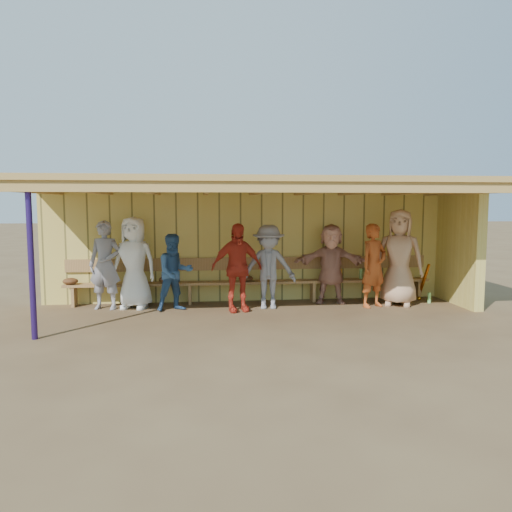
{
  "coord_description": "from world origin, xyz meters",
  "views": [
    {
      "loc": [
        -1.09,
        -9.17,
        2.06
      ],
      "look_at": [
        0.0,
        0.35,
        1.05
      ],
      "focal_mm": 35.0,
      "sensor_mm": 36.0,
      "label": 1
    }
  ],
  "objects_px": {
    "player_h": "(399,258)",
    "bench": "(252,277)",
    "player_c": "(175,272)",
    "player_d": "(237,267)",
    "player_g": "(374,266)",
    "player_e": "(268,267)",
    "player_a": "(105,265)",
    "player_f": "(331,264)",
    "player_b": "(134,263)"
  },
  "relations": [
    {
      "from": "player_h",
      "to": "bench",
      "type": "relative_size",
      "value": 0.26
    },
    {
      "from": "player_f",
      "to": "bench",
      "type": "distance_m",
      "value": 1.67
    },
    {
      "from": "player_e",
      "to": "bench",
      "type": "relative_size",
      "value": 0.22
    },
    {
      "from": "player_g",
      "to": "player_h",
      "type": "xyz_separation_m",
      "value": [
        0.56,
        0.09,
        0.14
      ]
    },
    {
      "from": "player_d",
      "to": "player_h",
      "type": "bearing_deg",
      "value": -9.46
    },
    {
      "from": "player_e",
      "to": "bench",
      "type": "distance_m",
      "value": 0.79
    },
    {
      "from": "player_f",
      "to": "player_g",
      "type": "distance_m",
      "value": 0.88
    },
    {
      "from": "player_a",
      "to": "player_d",
      "type": "bearing_deg",
      "value": 1.42
    },
    {
      "from": "player_a",
      "to": "player_h",
      "type": "relative_size",
      "value": 0.89
    },
    {
      "from": "player_g",
      "to": "player_h",
      "type": "bearing_deg",
      "value": -15.26
    },
    {
      "from": "player_c",
      "to": "player_d",
      "type": "height_order",
      "value": "player_d"
    },
    {
      "from": "player_g",
      "to": "bench",
      "type": "xyz_separation_m",
      "value": [
        -2.36,
        0.78,
        -0.3
      ]
    },
    {
      "from": "player_c",
      "to": "player_e",
      "type": "height_order",
      "value": "player_e"
    },
    {
      "from": "player_c",
      "to": "player_f",
      "type": "xyz_separation_m",
      "value": [
        3.17,
        0.36,
        0.08
      ]
    },
    {
      "from": "player_h",
      "to": "bench",
      "type": "height_order",
      "value": "player_h"
    },
    {
      "from": "player_c",
      "to": "player_e",
      "type": "xyz_separation_m",
      "value": [
        1.82,
        -0.01,
        0.08
      ]
    },
    {
      "from": "player_f",
      "to": "bench",
      "type": "bearing_deg",
      "value": -178.94
    },
    {
      "from": "player_c",
      "to": "bench",
      "type": "xyz_separation_m",
      "value": [
        1.56,
        0.68,
        -0.21
      ]
    },
    {
      "from": "player_d",
      "to": "player_g",
      "type": "xyz_separation_m",
      "value": [
        2.74,
        0.09,
        -0.01
      ]
    },
    {
      "from": "player_g",
      "to": "player_b",
      "type": "bearing_deg",
      "value": 150.29
    },
    {
      "from": "player_d",
      "to": "player_f",
      "type": "distance_m",
      "value": 2.07
    },
    {
      "from": "player_a",
      "to": "player_b",
      "type": "bearing_deg",
      "value": 14.59
    },
    {
      "from": "player_b",
      "to": "player_d",
      "type": "distance_m",
      "value": 2.05
    },
    {
      "from": "player_h",
      "to": "player_b",
      "type": "bearing_deg",
      "value": -158.89
    },
    {
      "from": "player_c",
      "to": "player_f",
      "type": "distance_m",
      "value": 3.2
    },
    {
      "from": "player_g",
      "to": "player_d",
      "type": "bearing_deg",
      "value": 157.18
    },
    {
      "from": "player_e",
      "to": "player_g",
      "type": "height_order",
      "value": "player_g"
    },
    {
      "from": "player_c",
      "to": "player_d",
      "type": "bearing_deg",
      "value": -29.08
    },
    {
      "from": "player_a",
      "to": "player_e",
      "type": "distance_m",
      "value": 3.18
    },
    {
      "from": "player_d",
      "to": "player_b",
      "type": "bearing_deg",
      "value": 153.11
    },
    {
      "from": "player_b",
      "to": "player_c",
      "type": "relative_size",
      "value": 1.22
    },
    {
      "from": "player_d",
      "to": "player_a",
      "type": "bearing_deg",
      "value": 156.63
    },
    {
      "from": "player_d",
      "to": "bench",
      "type": "height_order",
      "value": "player_d"
    },
    {
      "from": "player_e",
      "to": "player_h",
      "type": "distance_m",
      "value": 2.66
    },
    {
      "from": "player_e",
      "to": "player_a",
      "type": "bearing_deg",
      "value": 179.82
    },
    {
      "from": "player_f",
      "to": "player_g",
      "type": "bearing_deg",
      "value": -19.67
    },
    {
      "from": "player_g",
      "to": "player_c",
      "type": "bearing_deg",
      "value": 153.78
    },
    {
      "from": "player_a",
      "to": "player_d",
      "type": "distance_m",
      "value": 2.58
    },
    {
      "from": "player_c",
      "to": "player_f",
      "type": "relative_size",
      "value": 0.9
    },
    {
      "from": "player_a",
      "to": "player_b",
      "type": "xyz_separation_m",
      "value": [
        0.55,
        0.02,
        0.04
      ]
    },
    {
      "from": "player_c",
      "to": "player_e",
      "type": "relative_size",
      "value": 0.9
    },
    {
      "from": "player_a",
      "to": "player_f",
      "type": "height_order",
      "value": "player_a"
    },
    {
      "from": "bench",
      "to": "player_a",
      "type": "bearing_deg",
      "value": -172.34
    },
    {
      "from": "player_f",
      "to": "player_h",
      "type": "distance_m",
      "value": 1.36
    },
    {
      "from": "player_b",
      "to": "bench",
      "type": "bearing_deg",
      "value": 24.0
    },
    {
      "from": "player_f",
      "to": "player_h",
      "type": "height_order",
      "value": "player_h"
    },
    {
      "from": "player_g",
      "to": "player_h",
      "type": "distance_m",
      "value": 0.58
    },
    {
      "from": "player_h",
      "to": "player_e",
      "type": "bearing_deg",
      "value": -155.45
    },
    {
      "from": "player_a",
      "to": "player_d",
      "type": "height_order",
      "value": "player_a"
    },
    {
      "from": "player_a",
      "to": "player_c",
      "type": "bearing_deg",
      "value": 0.19
    }
  ]
}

